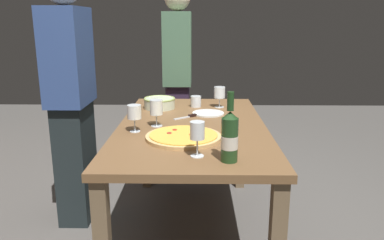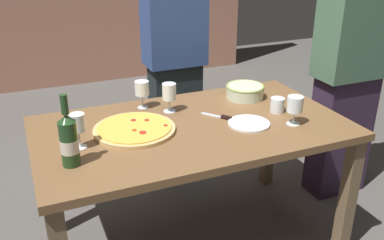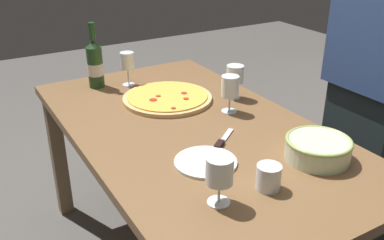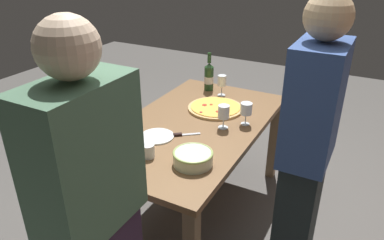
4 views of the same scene
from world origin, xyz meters
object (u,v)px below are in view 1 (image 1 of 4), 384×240
(wine_glass_by_bottle, at_px, (156,109))
(pizza, at_px, (184,136))
(serving_bowl, at_px, (160,103))
(person_host, at_px, (71,99))
(person_guest_left, at_px, (178,81))
(pizza_knife, at_px, (188,116))
(wine_glass_far_right, at_px, (197,132))
(dining_table, at_px, (192,139))
(wine_bottle, at_px, (230,136))
(cup_amber, at_px, (196,101))
(wine_glass_far_left, at_px, (134,113))
(wine_glass_near_pizza, at_px, (220,93))
(side_plate, at_px, (208,113))

(wine_glass_by_bottle, bearing_deg, pizza, -145.44)
(serving_bowl, xyz_separation_m, person_host, (-0.23, 0.57, 0.07))
(serving_bowl, height_order, person_guest_left, person_guest_left)
(serving_bowl, height_order, pizza_knife, serving_bowl)
(serving_bowl, distance_m, wine_glass_by_bottle, 0.50)
(wine_glass_far_right, relative_size, pizza_knife, 1.11)
(dining_table, bearing_deg, person_guest_left, 7.18)
(wine_glass_far_right, xyz_separation_m, person_host, (0.79, 0.84, -0.01))
(wine_glass_by_bottle, bearing_deg, wine_bottle, -146.41)
(person_guest_left, bearing_deg, pizza_knife, -0.35)
(dining_table, distance_m, pizza, 0.32)
(cup_amber, bearing_deg, wine_glass_far_right, -179.35)
(wine_glass_far_right, xyz_separation_m, person_guest_left, (1.71, 0.18, -0.02))
(pizza, xyz_separation_m, wine_glass_far_left, (0.13, 0.29, 0.10))
(serving_bowl, height_order, wine_bottle, wine_bottle)
(dining_table, height_order, pizza_knife, pizza_knife)
(wine_glass_near_pizza, height_order, wine_glass_far_left, wine_glass_far_left)
(wine_glass_near_pizza, bearing_deg, pizza_knife, 144.26)
(cup_amber, bearing_deg, dining_table, 177.59)
(pizza, relative_size, wine_bottle, 1.28)
(pizza, xyz_separation_m, serving_bowl, (0.74, 0.20, 0.03))
(wine_glass_near_pizza, bearing_deg, wine_glass_far_right, 171.33)
(wine_glass_by_bottle, bearing_deg, wine_glass_far_right, -154.99)
(wine_glass_far_left, bearing_deg, wine_glass_near_pizza, -38.64)
(dining_table, distance_m, wine_glass_far_left, 0.42)
(wine_glass_far_right, distance_m, person_guest_left, 1.72)
(wine_glass_near_pizza, xyz_separation_m, person_guest_left, (0.65, 0.34, -0.01))
(serving_bowl, height_order, cup_amber, cup_amber)
(serving_bowl, relative_size, wine_glass_far_right, 1.35)
(wine_glass_by_bottle, bearing_deg, cup_amber, -23.27)
(dining_table, bearing_deg, wine_glass_far_left, 116.84)
(serving_bowl, height_order, wine_glass_near_pizza, wine_glass_near_pizza)
(wine_glass_near_pizza, relative_size, person_guest_left, 0.09)
(person_guest_left, bearing_deg, dining_table, -0.00)
(wine_bottle, xyz_separation_m, side_plate, (0.91, 0.07, -0.11))
(pizza, distance_m, serving_bowl, 0.77)
(wine_bottle, bearing_deg, serving_bowl, 21.32)
(wine_glass_far_right, height_order, person_host, person_host)
(wine_glass_by_bottle, bearing_deg, serving_bowl, 3.50)
(side_plate, bearing_deg, person_host, 93.85)
(wine_glass_near_pizza, relative_size, cup_amber, 1.89)
(serving_bowl, relative_size, cup_amber, 2.83)
(pizza, relative_size, wine_glass_far_right, 2.43)
(dining_table, height_order, side_plate, side_plate)
(side_plate, bearing_deg, wine_glass_near_pizza, -22.44)
(wine_bottle, distance_m, wine_glass_far_left, 0.69)
(side_plate, bearing_deg, pizza, 165.34)
(wine_bottle, xyz_separation_m, wine_glass_far_left, (0.47, 0.51, -0.01))
(serving_bowl, bearing_deg, pizza_knife, -141.31)
(person_host, xyz_separation_m, person_guest_left, (0.93, -0.67, -0.01))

